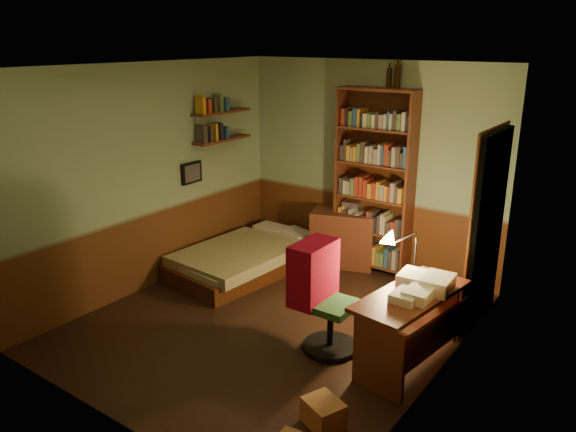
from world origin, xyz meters
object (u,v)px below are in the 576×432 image
Objects in this scene: desk at (409,327)px; desk_lamp at (416,243)px; dresser at (343,238)px; mini_stereo at (352,206)px; bookshelf at (374,183)px; cardboard_box_b at (323,413)px; bed at (246,249)px; office_chair at (331,295)px.

desk is 0.81m from desk_lamp.
dresser is 3.58× the size of mini_stereo.
dresser is at bearing -168.71° from bookshelf.
bed is at bearing 140.49° from cardboard_box_b.
bookshelf reaches higher than cardboard_box_b.
bed is 8.51× the size of mini_stereo.
dresser is 3.24m from cardboard_box_b.
mini_stereo is 0.20× the size of office_chair.
bookshelf is 2.29m from desk.
mini_stereo reaches higher than bed.
bed is at bearing 171.40° from desk.
bookshelf is at bearing 134.70° from desk.
office_chair is 1.20m from cardboard_box_b.
office_chair reaches higher than mini_stereo.
desk reaches higher than bed.
mini_stereo is 3.39m from cardboard_box_b.
desk is at bearing -64.44° from dresser.
mini_stereo reaches higher than dresser.
mini_stereo is at bearing 140.24° from desk.
cardboard_box_b is at bearing -81.92° from dresser.
desk_lamp reaches higher than cardboard_box_b.
mini_stereo is 1.93m from desk_lamp.
office_chair is at bearing 118.91° from cardboard_box_b.
office_chair is (-0.67, -0.26, 0.23)m from desk.
office_chair is at bearing -150.79° from desk.
cardboard_box_b is at bearing -98.63° from desk_lamp.
mini_stereo reaches higher than cardboard_box_b.
dresser is 0.71× the size of office_chair.
dresser is 1.97m from desk_lamp.
mini_stereo reaches higher than desk.
bookshelf reaches higher than desk.
office_chair reaches higher than bed.
desk_lamp reaches higher than office_chair.
bookshelf is 1.81× the size of desk.
bookshelf reaches higher than dresser.
bookshelf is (1.26, 0.96, 0.86)m from bed.
desk_lamp reaches higher than desk.
mini_stereo is at bearing 114.48° from office_chair.
dresser is 2.14m from office_chair.
dresser is 1.37× the size of desk_lamp.
mini_stereo is at bearing 116.01° from cardboard_box_b.
cardboard_box_b is at bearing -61.18° from office_chair.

